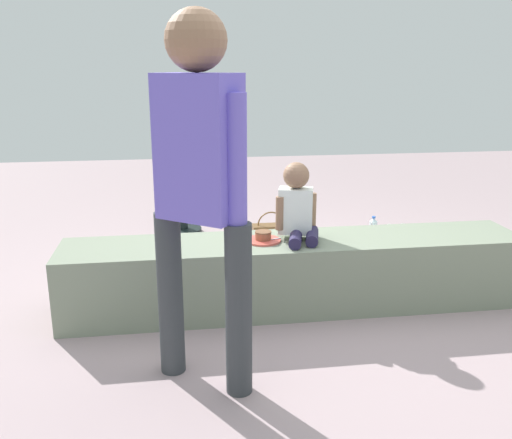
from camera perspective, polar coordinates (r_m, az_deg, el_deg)
The scene contains 12 objects.
ground_plane at distance 3.64m, azimuth 4.01°, elevation -8.81°, with size 12.00×12.00×0.00m, color #A78F93.
concrete_ledge at distance 3.55m, azimuth 4.08°, elevation -5.53°, with size 2.91×0.50×0.45m, color gray.
child_seated at distance 3.43m, azimuth 4.31°, elevation 1.38°, with size 0.29×0.34×0.48m.
adult_standing at distance 2.48m, azimuth -5.82°, elevation 4.93°, with size 0.44×0.38×1.74m.
cake_plate at distance 3.43m, azimuth 0.75°, elevation -1.91°, with size 0.22×0.22×0.07m.
gift_bag at distance 4.56m, azimuth 14.07°, elevation -2.45°, with size 0.25×0.12×0.30m.
railing_post at distance 5.11m, azimuth -7.75°, elevation 2.57°, with size 0.36×0.36×0.99m.
water_bottle_near_gift at distance 5.05m, azimuth 11.96°, elevation -0.92°, with size 0.07×0.07×0.21m.
party_cup_red at distance 4.71m, azimuth 10.78°, elevation -2.60°, with size 0.07×0.07×0.10m, color red.
cake_box_white at distance 4.07m, azimuth -8.20°, elevation -5.38°, with size 0.30×0.34×0.11m, color white.
handbag_black_leather at distance 4.10m, azimuth -1.95°, elevation -3.82°, with size 0.29×0.12×0.37m.
handbag_brown_canvas at distance 4.68m, azimuth 1.54°, elevation -1.69°, with size 0.31×0.13×0.32m.
Camera 1 is at (-0.73, -3.23, 1.50)m, focal length 38.87 mm.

